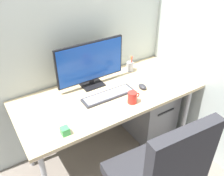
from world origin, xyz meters
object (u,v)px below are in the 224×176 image
filing_cabinet (149,109)px  desk_clamp_accessory (65,131)px  keyboard (108,95)px  notebook (156,73)px  coffee_mug (132,97)px  mouse (142,86)px  pen_holder (130,66)px  monitor (91,63)px

filing_cabinet → desk_clamp_accessory: (-1.08, -0.32, 0.48)m
keyboard → notebook: bearing=7.4°
coffee_mug → desk_clamp_accessory: size_ratio=1.89×
notebook → coffee_mug: coffee_mug is taller
mouse → pen_holder: 0.34m
filing_cabinet → pen_holder: 0.55m
notebook → monitor: bearing=-179.0°
pen_holder → notebook: bearing=-45.6°
filing_cabinet → notebook: notebook is taller
mouse → filing_cabinet: bearing=32.6°
filing_cabinet → keyboard: (-0.58, -0.09, 0.46)m
mouse → notebook: 0.32m
keyboard → coffee_mug: bearing=-56.5°
keyboard → coffee_mug: (0.12, -0.18, 0.04)m
monitor → desk_clamp_accessory: size_ratio=10.85×
mouse → pen_holder: bearing=75.6°
keyboard → mouse: 0.33m
monitor → notebook: monitor is taller
mouse → coffee_mug: coffee_mug is taller
mouse → keyboard: bearing=172.1°
coffee_mug → mouse: bearing=31.1°
desk_clamp_accessory → pen_holder: bearing=28.5°
monitor → keyboard: monitor is taller
pen_holder → desk_clamp_accessory: size_ratio=2.75×
keyboard → pen_holder: (0.42, 0.27, 0.04)m
mouse → pen_holder: size_ratio=0.57×
keyboard → mouse: (0.32, -0.06, 0.01)m
monitor → coffee_mug: size_ratio=5.75×
monitor → notebook: size_ratio=3.02×
coffee_mug → desk_clamp_accessory: bearing=-175.5°
filing_cabinet → notebook: (0.03, -0.01, 0.46)m
monitor → keyboard: bearing=-82.5°
keyboard → filing_cabinet: bearing=8.9°
desk_clamp_accessory → coffee_mug: bearing=4.5°
notebook → coffee_mug: bearing=-136.6°
monitor → mouse: (0.36, -0.30, -0.20)m
desk_clamp_accessory → filing_cabinet: bearing=16.6°
monitor → desk_clamp_accessory: (-0.47, -0.47, -0.19)m
notebook → coffee_mug: size_ratio=1.90×
notebook → coffee_mug: 0.55m
keyboard → pen_holder: 0.50m
filing_cabinet → pen_holder: size_ratio=3.79×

